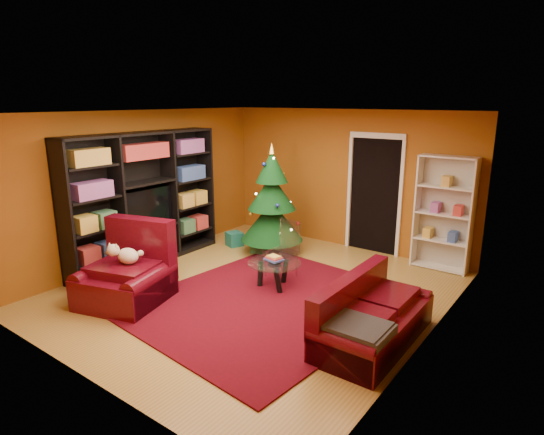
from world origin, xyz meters
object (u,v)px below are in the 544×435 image
Objects in this scene: christmas_tree at (272,201)px; acrylic_chair at (281,253)px; sofa at (375,311)px; white_bookshelf at (444,214)px; media_unit at (145,200)px; gift_box_teal at (234,239)px; coffee_table at (274,275)px; gift_box_green at (261,245)px; gift_box_red at (279,239)px; dog at (128,256)px; rug at (266,302)px; armchair at (124,272)px.

acrylic_chair is at bearing -46.72° from christmas_tree.
christmas_tree is 1.14× the size of sofa.
media_unit is at bearing -146.59° from white_bookshelf.
gift_box_teal is 0.34× the size of coffee_table.
gift_box_red is at bearing 94.62° from gift_box_green.
media_unit is 7.34× the size of dog.
gift_box_teal is 0.15× the size of sofa.
rug is 4.38× the size of coffee_table.
dog reaches higher than gift_box_red.
media_unit reaches higher than gift_box_green.
sofa is (2.88, -1.86, -0.60)m from christmas_tree.
sofa is 1.96m from coffee_table.
christmas_tree is at bearing 67.12° from dog.
dog is 2.32m from acrylic_chair.
dog is 0.22× the size of sofa.
rug is 4.22× the size of acrylic_chair.
sofa reaches higher than gift_box_teal.
rug is 2.15m from gift_box_green.
rug is 2.03m from dog.
gift_box_red is at bearing 45.27° from gift_box_teal.
coffee_table is (-0.22, 0.48, 0.20)m from rug.
gift_box_green is 2.83m from armchair.
armchair is 0.65× the size of sofa.
christmas_tree is at bearing -159.49° from white_bookshelf.
christmas_tree is 3.01m from armchair.
christmas_tree reaches higher than rug.
gift_box_green is (0.67, -0.02, 0.01)m from gift_box_teal.
dog is (1.08, -1.17, -0.45)m from media_unit.
white_bookshelf reaches higher than gift_box_red.
gift_box_teal is 2.88m from armchair.
white_bookshelf is at bearing 9.80° from gift_box_red.
white_bookshelf is (2.97, 0.51, 0.85)m from gift_box_red.
coffee_table is (1.83, -1.18, 0.08)m from gift_box_teal.
gift_box_green is at bearing 50.63° from media_unit.
media_unit reaches higher than gift_box_red.
coffee_table is (1.38, 1.65, -0.24)m from armchair.
armchair is (-0.22, -2.80, 0.31)m from gift_box_green.
christmas_tree is 0.87m from gift_box_green.
acrylic_chair reaches higher than rug.
media_unit is 3.64× the size of coffee_table.
rug is 8.82× the size of dog.
gift_box_red is 0.51× the size of dog.
christmas_tree is at bearing 8.04° from gift_box_teal.
media_unit reaches higher than white_bookshelf.
gift_box_green reaches higher than gift_box_red.
dog is 3.39m from sofa.
acrylic_chair is at bearing 112.83° from rug.
armchair is at bearing -143.90° from rug.
rug is 2.03m from armchair.
dog reaches higher than gift_box_green.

